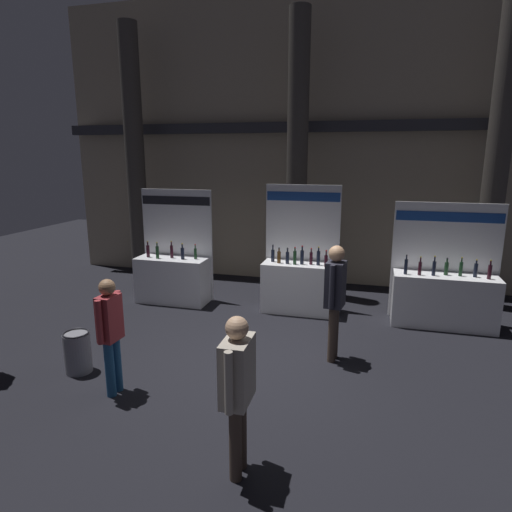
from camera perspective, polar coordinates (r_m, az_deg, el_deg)
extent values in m
plane|color=black|center=(7.00, -0.54, -13.37)|extent=(24.64, 24.64, 0.00)
cube|color=tan|center=(10.89, 6.34, 14.51)|extent=(12.32, 0.25, 6.80)
cube|color=#2D2D33|center=(10.60, 6.12, 16.40)|extent=(12.32, 0.20, 0.24)
cylinder|color=#423D38|center=(11.32, -15.50, 12.29)|extent=(0.46, 0.46, 6.10)
cylinder|color=#423D38|center=(9.93, 5.40, 12.65)|extent=(0.46, 0.46, 6.10)
cylinder|color=#423D38|center=(10.06, 28.98, 11.11)|extent=(0.46, 0.46, 6.10)
cube|color=white|center=(9.56, -10.85, -3.12)|extent=(1.52, 0.60, 0.98)
cube|color=white|center=(9.69, -10.16, 1.47)|extent=(1.60, 0.04, 2.40)
cube|color=black|center=(9.52, -10.46, 7.13)|extent=(1.55, 0.01, 0.18)
cylinder|color=black|center=(9.62, -13.90, 0.61)|extent=(0.07, 0.07, 0.25)
cylinder|color=black|center=(9.59, -13.96, 1.57)|extent=(0.03, 0.03, 0.07)
cylinder|color=gold|center=(9.58, -13.97, 1.84)|extent=(0.03, 0.03, 0.02)
cylinder|color=#19381E|center=(9.45, -12.74, 0.46)|extent=(0.07, 0.07, 0.26)
cylinder|color=#19381E|center=(9.42, -12.79, 1.44)|extent=(0.03, 0.03, 0.08)
cylinder|color=gold|center=(9.41, -12.81, 1.72)|extent=(0.03, 0.03, 0.02)
cylinder|color=black|center=(9.44, -10.94, 0.56)|extent=(0.06, 0.06, 0.27)
cylinder|color=black|center=(9.40, -10.99, 1.60)|extent=(0.03, 0.03, 0.08)
cylinder|color=gold|center=(9.40, -11.00, 1.89)|extent=(0.03, 0.03, 0.02)
cylinder|color=black|center=(9.28, -9.56, 0.32)|extent=(0.07, 0.07, 0.24)
cylinder|color=black|center=(9.24, -9.60, 1.29)|extent=(0.03, 0.03, 0.08)
cylinder|color=gold|center=(9.23, -9.61, 1.59)|extent=(0.03, 0.03, 0.02)
cylinder|color=#19381E|center=(9.26, -7.91, 0.29)|extent=(0.06, 0.06, 0.22)
cylinder|color=#19381E|center=(9.22, -7.94, 1.20)|extent=(0.03, 0.03, 0.08)
cylinder|color=red|center=(9.21, -7.95, 1.49)|extent=(0.03, 0.03, 0.02)
cube|color=white|center=(8.86, 5.55, -4.14)|extent=(1.44, 0.60, 1.01)
cube|color=white|center=(8.99, 6.02, 1.15)|extent=(1.51, 0.04, 2.54)
cube|color=navy|center=(8.82, 6.16, 7.73)|extent=(1.47, 0.01, 0.18)
cylinder|color=black|center=(8.82, 2.21, 0.03)|extent=(0.07, 0.07, 0.24)
cylinder|color=black|center=(8.78, 2.22, 1.07)|extent=(0.03, 0.03, 0.09)
cylinder|color=black|center=(8.77, 2.22, 1.41)|extent=(0.03, 0.03, 0.02)
cylinder|color=#472D14|center=(8.71, 3.02, -0.18)|extent=(0.07, 0.07, 0.23)
cylinder|color=#472D14|center=(8.67, 3.03, 0.77)|extent=(0.03, 0.03, 0.07)
cylinder|color=black|center=(8.67, 3.03, 1.04)|extent=(0.03, 0.03, 0.02)
cylinder|color=black|center=(8.67, 4.11, -0.24)|extent=(0.07, 0.07, 0.24)
cylinder|color=black|center=(8.63, 4.13, 0.74)|extent=(0.03, 0.03, 0.07)
cylinder|color=black|center=(8.62, 4.14, 1.02)|extent=(0.03, 0.03, 0.02)
cylinder|color=#19381E|center=(8.62, 5.08, -0.23)|extent=(0.07, 0.07, 0.27)
cylinder|color=#19381E|center=(8.58, 5.11, 0.84)|extent=(0.03, 0.03, 0.06)
cylinder|color=red|center=(8.57, 5.11, 1.11)|extent=(0.03, 0.03, 0.02)
cylinder|color=black|center=(8.64, 6.02, -0.19)|extent=(0.07, 0.07, 0.28)
cylinder|color=black|center=(8.60, 6.05, 0.97)|extent=(0.03, 0.03, 0.08)
cylinder|color=red|center=(8.59, 6.06, 1.29)|extent=(0.03, 0.03, 0.02)
cylinder|color=black|center=(8.65, 7.20, -0.31)|extent=(0.06, 0.06, 0.25)
cylinder|color=black|center=(8.62, 7.23, 0.70)|extent=(0.03, 0.03, 0.07)
cylinder|color=red|center=(8.61, 7.23, 0.97)|extent=(0.03, 0.03, 0.02)
cylinder|color=black|center=(8.61, 8.13, -0.28)|extent=(0.07, 0.07, 0.28)
cylinder|color=black|center=(8.58, 8.17, 0.86)|extent=(0.03, 0.03, 0.07)
cylinder|color=gold|center=(8.57, 8.18, 1.15)|extent=(0.03, 0.03, 0.02)
cylinder|color=black|center=(8.54, 9.11, -0.64)|extent=(0.07, 0.07, 0.22)
cylinder|color=black|center=(8.50, 9.15, 0.36)|extent=(0.03, 0.03, 0.08)
cylinder|color=red|center=(8.49, 9.16, 0.70)|extent=(0.03, 0.03, 0.02)
cube|color=white|center=(8.80, 23.28, -5.41)|extent=(1.82, 0.60, 0.98)
cube|color=white|center=(8.95, 23.36, -0.82)|extent=(1.91, 0.04, 2.26)
cube|color=navy|center=(8.78, 23.89, 4.69)|extent=(1.86, 0.01, 0.18)
cylinder|color=black|center=(8.46, 18.96, -1.34)|extent=(0.06, 0.06, 0.28)
cylinder|color=black|center=(8.42, 19.05, -0.19)|extent=(0.03, 0.03, 0.07)
cylinder|color=black|center=(8.41, 19.07, 0.10)|extent=(0.03, 0.03, 0.02)
cylinder|color=black|center=(8.48, 20.59, -1.54)|extent=(0.06, 0.06, 0.24)
cylinder|color=black|center=(8.45, 20.68, -0.46)|extent=(0.03, 0.03, 0.08)
cylinder|color=gold|center=(8.43, 20.71, -0.12)|extent=(0.03, 0.03, 0.02)
cylinder|color=black|center=(8.54, 22.19, -1.52)|extent=(0.06, 0.06, 0.26)
cylinder|color=black|center=(8.50, 22.29, -0.38)|extent=(0.03, 0.03, 0.09)
cylinder|color=gold|center=(8.49, 22.32, -0.04)|extent=(0.03, 0.03, 0.02)
cylinder|color=#19381E|center=(8.67, 23.57, -1.53)|extent=(0.07, 0.07, 0.23)
cylinder|color=#19381E|center=(8.64, 23.66, -0.56)|extent=(0.03, 0.03, 0.07)
cylinder|color=black|center=(8.63, 23.69, -0.28)|extent=(0.03, 0.03, 0.02)
cylinder|color=#19381E|center=(8.71, 25.15, -1.56)|extent=(0.06, 0.06, 0.26)
cylinder|color=#19381E|center=(8.67, 25.26, -0.50)|extent=(0.03, 0.03, 0.08)
cylinder|color=gold|center=(8.66, 25.29, -0.20)|extent=(0.03, 0.03, 0.02)
cylinder|color=black|center=(8.75, 26.72, -1.68)|extent=(0.07, 0.07, 0.25)
cylinder|color=black|center=(8.72, 26.82, -0.70)|extent=(0.03, 0.03, 0.06)
cylinder|color=gold|center=(8.71, 26.85, -0.44)|extent=(0.03, 0.03, 0.02)
cylinder|color=black|center=(8.72, 28.17, -1.86)|extent=(0.07, 0.07, 0.25)
cylinder|color=black|center=(8.68, 28.29, -0.81)|extent=(0.03, 0.03, 0.08)
cylinder|color=gold|center=(8.67, 28.32, -0.50)|extent=(0.03, 0.03, 0.02)
cylinder|color=slate|center=(7.03, -22.23, -11.61)|extent=(0.38, 0.38, 0.59)
torus|color=black|center=(6.91, -22.45, -9.27)|extent=(0.38, 0.38, 0.02)
cylinder|color=#47382D|center=(4.60, -2.71, -23.19)|extent=(0.12, 0.12, 0.80)
cylinder|color=#47382D|center=(4.74, -2.01, -21.93)|extent=(0.12, 0.12, 0.80)
cube|color=#ADA393|center=(4.29, -2.44, -14.71)|extent=(0.26, 0.45, 0.64)
sphere|color=tan|center=(4.10, -2.50, -9.35)|extent=(0.22, 0.22, 0.22)
cylinder|color=#ADA393|center=(4.05, -3.58, -16.22)|extent=(0.08, 0.08, 0.60)
cylinder|color=#ADA393|center=(4.51, -1.44, -13.00)|extent=(0.08, 0.08, 0.60)
cylinder|color=navy|center=(6.31, -17.70, -13.29)|extent=(0.12, 0.12, 0.76)
cylinder|color=navy|center=(6.20, -18.52, -13.82)|extent=(0.12, 0.12, 0.76)
cube|color=maroon|center=(5.99, -18.57, -7.67)|extent=(0.22, 0.33, 0.61)
sphere|color=#8C6647|center=(5.86, -18.87, -3.88)|extent=(0.21, 0.21, 0.21)
cylinder|color=maroon|center=(6.13, -17.46, -6.93)|extent=(0.08, 0.08, 0.57)
cylinder|color=maroon|center=(5.83, -19.77, -8.15)|extent=(0.08, 0.08, 0.57)
cylinder|color=#47382D|center=(7.00, 10.19, -9.65)|extent=(0.12, 0.12, 0.88)
cylinder|color=#47382D|center=(6.87, 9.90, -10.10)|extent=(0.12, 0.12, 0.88)
cube|color=#23232D|center=(6.67, 10.31, -3.65)|extent=(0.31, 0.38, 0.69)
sphere|color=tan|center=(6.55, 10.48, 0.32)|extent=(0.24, 0.24, 0.24)
cylinder|color=#23232D|center=(6.86, 10.75, -3.03)|extent=(0.08, 0.08, 0.66)
cylinder|color=#23232D|center=(6.46, 9.86, -4.01)|extent=(0.08, 0.08, 0.66)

